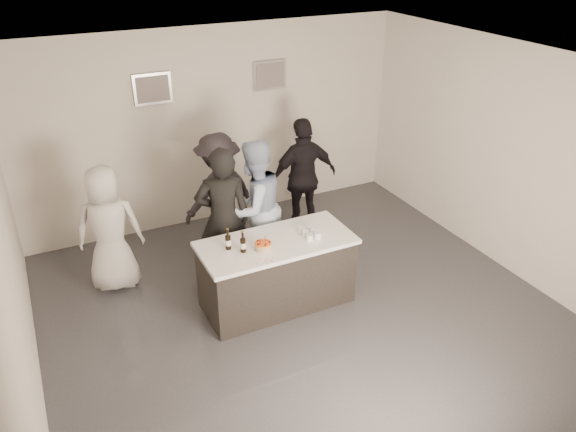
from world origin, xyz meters
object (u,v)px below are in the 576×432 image
object	(u,v)px
bar_counter	(277,273)
person_guest_left	(109,229)
person_main_blue	(254,208)
person_guest_right	(303,177)
person_guest_back	(219,192)
beer_bottle_a	(228,239)
cake	(263,246)
beer_bottle_b	(243,242)
person_main_black	(223,219)

from	to	relation	value
bar_counter	person_guest_left	bearing A→B (deg)	143.22
person_main_blue	person_guest_right	distance (m)	1.25
person_guest_right	person_guest_back	distance (m)	1.28
beer_bottle_a	person_guest_back	size ratio (longest dim) A/B	0.15
cake	beer_bottle_a	xyz separation A→B (m)	(-0.36, 0.18, 0.09)
beer_bottle_b	person_main_black	world-z (taller)	person_main_black
person_guest_left	person_guest_back	size ratio (longest dim) A/B	0.97
cake	person_guest_right	bearing A→B (deg)	49.67
beer_bottle_a	beer_bottle_b	bearing A→B (deg)	-46.72
beer_bottle_b	person_guest_left	world-z (taller)	person_guest_left
person_guest_left	person_guest_right	size ratio (longest dim) A/B	0.93
beer_bottle_a	person_main_black	world-z (taller)	person_main_black
person_main_black	person_guest_right	xyz separation A→B (m)	(1.55, 0.79, -0.05)
beer_bottle_a	person_main_black	distance (m)	0.66
beer_bottle_b	person_guest_left	xyz separation A→B (m)	(-1.28, 1.34, -0.19)
cake	person_guest_left	distance (m)	2.06
person_main_black	person_main_blue	size ratio (longest dim) A/B	1.02
beer_bottle_b	person_main_black	size ratio (longest dim) A/B	0.14
bar_counter	person_guest_back	xyz separation A→B (m)	(-0.12, 1.65, 0.42)
person_main_black	person_guest_left	size ratio (longest dim) A/B	1.13
cake	person_guest_left	world-z (taller)	person_guest_left
beer_bottle_b	person_guest_back	world-z (taller)	person_guest_back
person_main_blue	person_main_black	bearing A→B (deg)	-3.13
bar_counter	person_main_blue	size ratio (longest dim) A/B	1.00
beer_bottle_b	person_guest_back	bearing A→B (deg)	79.30
bar_counter	cake	bearing A→B (deg)	-155.17
bar_counter	person_guest_back	distance (m)	1.71
person_main_blue	bar_counter	bearing A→B (deg)	65.69
bar_counter	person_guest_left	xyz separation A→B (m)	(-1.73, 1.29, 0.39)
person_main_blue	person_guest_back	bearing A→B (deg)	-94.56
cake	person_guest_right	xyz separation A→B (m)	(1.36, 1.60, -0.03)
beer_bottle_a	person_guest_right	bearing A→B (deg)	39.50
person_guest_right	person_main_black	bearing A→B (deg)	27.27
person_guest_back	beer_bottle_b	bearing A→B (deg)	61.68
cake	beer_bottle_a	bearing A→B (deg)	152.92
bar_counter	person_main_blue	xyz separation A→B (m)	(0.08, 0.85, 0.48)
cake	person_main_black	xyz separation A→B (m)	(-0.19, 0.81, 0.02)
bar_counter	person_main_black	bearing A→B (deg)	119.42
bar_counter	person_guest_left	world-z (taller)	person_guest_left
person_guest_left	beer_bottle_b	bearing A→B (deg)	147.80
person_guest_left	person_main_black	bearing A→B (deg)	170.68
cake	person_main_blue	size ratio (longest dim) A/B	0.11
beer_bottle_a	person_main_blue	distance (m)	1.01
beer_bottle_a	beer_bottle_b	size ratio (longest dim) A/B	1.00
person_guest_right	person_guest_back	size ratio (longest dim) A/B	1.04
beer_bottle_a	person_guest_back	world-z (taller)	person_guest_back
person_guest_back	cake	bearing A→B (deg)	69.40
person_guest_right	person_main_blue	bearing A→B (deg)	31.73
beer_bottle_b	person_guest_right	xyz separation A→B (m)	(1.59, 1.56, -0.12)
bar_counter	person_guest_right	distance (m)	1.95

